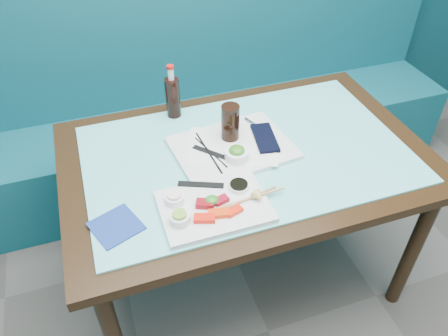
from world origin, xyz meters
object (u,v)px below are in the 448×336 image
object	(u,v)px
booth_bench	(192,118)
serving_tray	(232,148)
sashimi_plate	(214,207)
seaweed_bowl	(237,155)
cola_glass	(230,122)
blue_napkin	(116,226)
dining_table	(246,170)
cola_bottle_body	(173,98)

from	to	relation	value
booth_bench	serving_tray	world-z (taller)	booth_bench
sashimi_plate	seaweed_bowl	xyz separation A→B (m)	(0.15, 0.20, 0.03)
sashimi_plate	cola_glass	world-z (taller)	cola_glass
blue_napkin	dining_table	bearing A→B (deg)	22.31
dining_table	cola_bottle_body	distance (m)	0.43
seaweed_bowl	serving_tray	bearing A→B (deg)	82.41
sashimi_plate	cola_glass	distance (m)	0.38
booth_bench	sashimi_plate	world-z (taller)	booth_bench
dining_table	seaweed_bowl	distance (m)	0.14
booth_bench	cola_glass	world-z (taller)	booth_bench
dining_table	blue_napkin	world-z (taller)	blue_napkin
sashimi_plate	cola_glass	xyz separation A→B (m)	(0.17, 0.33, 0.08)
cola_glass	blue_napkin	xyz separation A→B (m)	(-0.49, -0.31, -0.09)
sashimi_plate	cola_bottle_body	distance (m)	0.59
serving_tray	booth_bench	bearing A→B (deg)	80.47
serving_tray	blue_napkin	distance (m)	0.55
sashimi_plate	serving_tray	xyz separation A→B (m)	(0.16, 0.28, -0.00)
dining_table	serving_tray	world-z (taller)	serving_tray
cola_glass	cola_bottle_body	world-z (taller)	cola_bottle_body
sashimi_plate	cola_bottle_body	size ratio (longest dim) A/B	2.08
booth_bench	serving_tray	distance (m)	0.90
cola_bottle_body	blue_napkin	bearing A→B (deg)	-120.57
cola_glass	serving_tray	bearing A→B (deg)	-100.30
sashimi_plate	booth_bench	bearing A→B (deg)	79.06
booth_bench	serving_tray	bearing A→B (deg)	-93.19
seaweed_bowl	cola_bottle_body	world-z (taller)	cola_bottle_body
seaweed_bowl	cola_bottle_body	bearing A→B (deg)	110.93
booth_bench	cola_glass	xyz separation A→B (m)	(-0.03, -0.75, 0.47)
booth_bench	dining_table	size ratio (longest dim) A/B	2.14
serving_tray	cola_bottle_body	bearing A→B (deg)	110.65
seaweed_bowl	blue_napkin	size ratio (longest dim) A/B	0.64
seaweed_bowl	cola_glass	distance (m)	0.14
serving_tray	cola_bottle_body	world-z (taller)	cola_bottle_body
sashimi_plate	cola_glass	bearing A→B (deg)	62.46
cola_glass	cola_bottle_body	bearing A→B (deg)	123.49
cola_glass	dining_table	bearing A→B (deg)	-68.87
dining_table	cola_bottle_body	world-z (taller)	cola_bottle_body
booth_bench	dining_table	world-z (taller)	booth_bench
dining_table	serving_tray	size ratio (longest dim) A/B	3.17
booth_bench	serving_tray	size ratio (longest dim) A/B	6.80
dining_table	cola_glass	size ratio (longest dim) A/B	9.61
sashimi_plate	seaweed_bowl	bearing A→B (deg)	52.89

